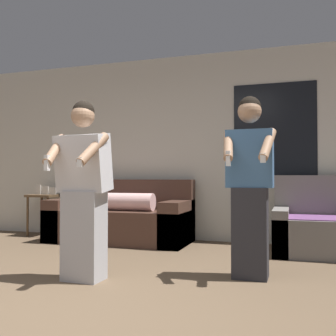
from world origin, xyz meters
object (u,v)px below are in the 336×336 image
object	(u,v)px
armchair	(317,228)
couch	(120,219)
side_table	(45,201)
person_left	(83,191)
person_right	(250,185)

from	to	relation	value
armchair	couch	bearing A→B (deg)	178.21
couch	armchair	size ratio (longest dim) A/B	2.00
armchair	side_table	bearing A→B (deg)	176.01
couch	person_left	world-z (taller)	person_left
couch	side_table	distance (m)	1.43
person_right	armchair	bearing A→B (deg)	65.79
armchair	person_right	distance (m)	1.64
couch	side_table	bearing A→B (deg)	171.94
side_table	person_left	distance (m)	2.98
armchair	person_left	xyz separation A→B (m)	(-2.03, -1.94, 0.49)
couch	person_left	size ratio (longest dim) A/B	1.25
side_table	person_right	xyz separation A→B (m)	(3.36, -1.69, 0.30)
person_left	couch	bearing A→B (deg)	105.71
armchair	person_left	world-z (taller)	person_left
couch	armchair	distance (m)	2.60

